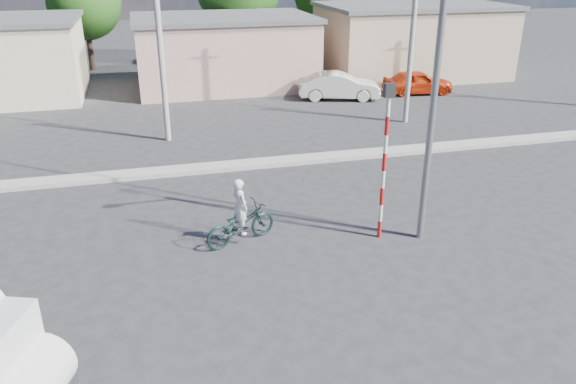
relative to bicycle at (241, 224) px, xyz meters
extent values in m
plane|color=#2A2A2D|center=(0.62, -2.17, -0.56)|extent=(120.00, 120.00, 0.00)
cube|color=#99968E|center=(0.62, 5.83, -0.48)|extent=(40.00, 0.80, 0.16)
cylinder|color=black|center=(-5.16, -4.69, -0.01)|extent=(1.14, 0.68, 1.10)
cylinder|color=#A40B13|center=(-5.16, -4.69, -0.01)|extent=(0.63, 0.52, 0.54)
imported|color=#142927|center=(0.00, 0.00, 0.00)|extent=(2.24, 1.46, 1.11)
imported|color=silver|center=(0.00, 0.00, 0.23)|extent=(0.56, 0.67, 1.58)
imported|color=beige|center=(8.07, 14.84, 0.16)|extent=(4.62, 2.66, 1.44)
imported|color=#B72809|center=(12.77, 14.92, 0.10)|extent=(4.03, 1.99, 1.32)
cylinder|color=red|center=(3.82, -0.67, -0.31)|extent=(0.11, 0.11, 0.50)
cylinder|color=white|center=(3.82, -0.67, 0.19)|extent=(0.11, 0.11, 0.50)
cylinder|color=red|center=(3.82, -0.67, 0.69)|extent=(0.11, 0.11, 0.50)
cylinder|color=white|center=(3.82, -0.67, 1.19)|extent=(0.11, 0.11, 0.50)
cylinder|color=red|center=(3.82, -0.67, 1.69)|extent=(0.11, 0.11, 0.50)
cylinder|color=white|center=(3.82, -0.67, 2.19)|extent=(0.11, 0.11, 0.50)
cylinder|color=red|center=(3.82, -0.67, 2.69)|extent=(0.11, 0.11, 0.50)
cylinder|color=white|center=(3.82, -0.67, 3.19)|extent=(0.11, 0.11, 0.50)
cube|color=black|center=(3.82, -0.67, 3.62)|extent=(0.28, 0.18, 0.36)
cylinder|color=slate|center=(4.92, -0.97, 3.94)|extent=(0.18, 0.18, 9.00)
cube|color=tan|center=(2.62, 19.83, 1.34)|extent=(10.00, 7.00, 3.80)
cube|color=#59595B|center=(2.62, 19.83, 3.36)|extent=(10.30, 7.30, 0.24)
cube|color=tan|center=(14.62, 19.83, 1.54)|extent=(11.00, 7.00, 4.20)
cube|color=#59595B|center=(14.62, 19.83, 3.76)|extent=(11.30, 7.30, 0.24)
cylinder|color=#38281E|center=(-5.38, 26.83, 1.18)|extent=(0.36, 0.36, 3.47)
sphere|color=#33651E|center=(-5.38, 26.83, 3.78)|extent=(4.71, 4.71, 4.71)
cylinder|color=#38281E|center=(4.62, 25.83, 1.54)|extent=(0.36, 0.36, 4.20)
cylinder|color=#38281E|center=(11.62, 27.83, 1.26)|extent=(0.36, 0.36, 3.64)
cylinder|color=#38281E|center=(20.62, 25.83, 1.63)|extent=(0.36, 0.36, 4.37)
cylinder|color=#99968E|center=(-1.38, 9.83, 3.44)|extent=(0.24, 0.24, 8.00)
cylinder|color=#99968E|center=(9.62, 9.83, 3.44)|extent=(0.24, 0.24, 8.00)
camera|label=1|loc=(-2.21, -13.62, 6.85)|focal=35.00mm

